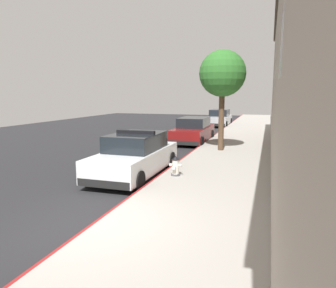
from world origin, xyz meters
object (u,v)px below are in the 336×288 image
object	(u,v)px
parked_car_silver_ahead	(193,131)
street_tree	(222,74)
police_cruiser	(135,156)
parked_car_dark_far	(219,118)
fire_hydrant	(175,166)

from	to	relation	value
parked_car_silver_ahead	street_tree	size ratio (longest dim) A/B	0.97
police_cruiser	parked_car_dark_far	xyz separation A→B (m)	(0.14, 19.59, -0.00)
parked_car_silver_ahead	street_tree	distance (m)	5.01
parked_car_dark_far	street_tree	xyz separation A→B (m)	(2.22, -14.11, 3.24)
police_cruiser	parked_car_dark_far	bearing A→B (deg)	89.58
police_cruiser	fire_hydrant	bearing A→B (deg)	-6.81
police_cruiser	parked_car_silver_ahead	xyz separation A→B (m)	(0.18, 8.62, -0.00)
fire_hydrant	street_tree	world-z (taller)	street_tree
parked_car_silver_ahead	parked_car_dark_far	xyz separation A→B (m)	(-0.04, 10.97, 0.00)
police_cruiser	street_tree	xyz separation A→B (m)	(2.36, 5.48, 3.23)
fire_hydrant	street_tree	size ratio (longest dim) A/B	0.15
parked_car_silver_ahead	fire_hydrant	distance (m)	8.93
fire_hydrant	street_tree	distance (m)	6.68
police_cruiser	fire_hydrant	world-z (taller)	police_cruiser
parked_car_silver_ahead	street_tree	world-z (taller)	street_tree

